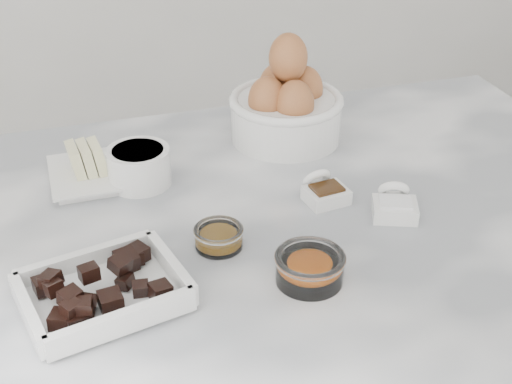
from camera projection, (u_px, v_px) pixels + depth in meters
marble_slab at (248, 243)px, 0.97m from camera, size 1.20×0.80×0.04m
chocolate_dish at (103, 289)px, 0.82m from camera, size 0.21×0.18×0.05m
butter_plate at (95, 167)px, 1.07m from camera, size 0.14×0.14×0.06m
sugar_ramekin at (139, 165)px, 1.05m from camera, size 0.09×0.09×0.06m
egg_bowl at (286, 106)px, 1.17m from camera, size 0.19×0.19×0.18m
honey_bowl at (219, 237)px, 0.92m from camera, size 0.07×0.07×0.03m
zest_bowl at (310, 267)px, 0.86m from camera, size 0.09×0.09×0.04m
vanilla_spoon at (324, 190)px, 1.02m from camera, size 0.06×0.08×0.04m
salt_spoon at (395, 204)px, 0.99m from camera, size 0.08×0.09×0.05m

